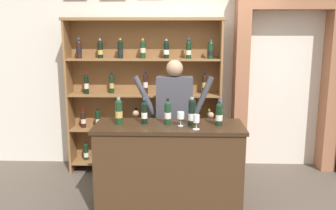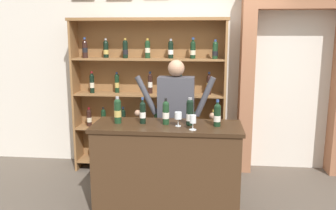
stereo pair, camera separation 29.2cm
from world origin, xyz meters
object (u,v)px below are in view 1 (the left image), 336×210
at_px(tasting_bottle_bianco, 144,112).
at_px(wine_glass_right, 181,116).
at_px(tasting_counter, 169,168).
at_px(wine_glass_left, 196,120).
at_px(wine_shelf, 145,93).
at_px(tasting_bottle_vin_santo, 192,112).
at_px(tasting_bottle_super_tuscan, 168,112).
at_px(tasting_bottle_rosso, 119,111).
at_px(shopkeeper, 174,110).
at_px(tasting_bottle_riserva, 219,114).

distance_m(tasting_bottle_bianco, wine_glass_right, 0.41).
bearing_deg(wine_glass_right, tasting_counter, 159.20).
height_order(tasting_bottle_bianco, wine_glass_left, tasting_bottle_bianco).
xyz_separation_m(wine_shelf, tasting_bottle_vin_santo, (0.63, -1.19, -0.00)).
xyz_separation_m(tasting_counter, tasting_bottle_super_tuscan, (-0.01, 0.02, 0.63)).
bearing_deg(wine_shelf, wine_glass_right, -67.96).
distance_m(tasting_counter, wine_glass_left, 0.69).
distance_m(tasting_bottle_rosso, tasting_bottle_vin_santo, 0.80).
distance_m(wine_shelf, tasting_counter, 1.42).
bearing_deg(tasting_bottle_vin_santo, tasting_bottle_rosso, 179.74).
bearing_deg(tasting_bottle_rosso, wine_glass_left, -13.22).
relative_size(tasting_counter, shopkeeper, 0.98).
bearing_deg(wine_glass_right, shopkeeper, 96.74).
xyz_separation_m(shopkeeper, tasting_bottle_super_tuscan, (-0.06, -0.57, 0.10)).
relative_size(tasting_bottle_bianco, tasting_bottle_super_tuscan, 1.02).
bearing_deg(tasting_bottle_super_tuscan, tasting_bottle_rosso, -179.13).
relative_size(tasting_bottle_rosso, tasting_bottle_riserva, 1.03).
distance_m(tasting_bottle_vin_santo, tasting_bottle_riserva, 0.29).
relative_size(tasting_counter, wine_glass_right, 10.48).
xyz_separation_m(tasting_bottle_bianco, tasting_bottle_riserva, (0.81, -0.04, -0.00)).
xyz_separation_m(wine_shelf, shopkeeper, (0.43, -0.61, -0.12)).
distance_m(tasting_bottle_rosso, tasting_bottle_bianco, 0.28).
bearing_deg(wine_shelf, tasting_counter, -72.46).
bearing_deg(wine_glass_left, tasting_bottle_rosso, 166.78).
relative_size(tasting_bottle_vin_santo, tasting_bottle_riserva, 1.04).
bearing_deg(wine_glass_right, wine_glass_left, -39.27).
bearing_deg(tasting_counter, wine_glass_right, -20.80).
height_order(tasting_bottle_super_tuscan, wine_glass_right, tasting_bottle_super_tuscan).
distance_m(shopkeeper, tasting_bottle_super_tuscan, 0.59).
relative_size(tasting_counter, tasting_bottle_super_tuscan, 5.64).
relative_size(shopkeeper, tasting_bottle_bianco, 5.64).
height_order(tasting_bottle_rosso, tasting_bottle_vin_santo, tasting_bottle_vin_santo).
relative_size(wine_shelf, shopkeeper, 1.32).
bearing_deg(tasting_bottle_riserva, tasting_bottle_rosso, 178.84).
bearing_deg(tasting_bottle_riserva, tasting_bottle_vin_santo, 176.38).
xyz_separation_m(tasting_counter, tasting_bottle_rosso, (-0.55, 0.02, 0.64)).
bearing_deg(wine_shelf, tasting_bottle_rosso, -98.02).
xyz_separation_m(tasting_bottle_riserva, wine_glass_left, (-0.25, -0.17, -0.02)).
xyz_separation_m(shopkeeper, tasting_bottle_riserva, (0.49, -0.60, 0.10)).
relative_size(tasting_bottle_bianco, wine_glass_left, 1.87).
bearing_deg(wine_glass_right, tasting_bottle_riserva, 5.84).
distance_m(wine_shelf, shopkeeper, 0.75).
xyz_separation_m(tasting_bottle_super_tuscan, wine_glass_right, (0.14, -0.07, -0.02)).
relative_size(tasting_bottle_riserva, wine_glass_left, 1.85).
relative_size(tasting_bottle_vin_santo, wine_glass_right, 1.95).
bearing_deg(wine_glass_right, tasting_bottle_super_tuscan, 152.73).
xyz_separation_m(wine_shelf, wine_glass_right, (0.51, -1.25, -0.04)).
distance_m(tasting_bottle_rosso, wine_glass_right, 0.68).
relative_size(wine_shelf, tasting_bottle_vin_santo, 7.22).
height_order(wine_shelf, wine_glass_left, wine_shelf).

